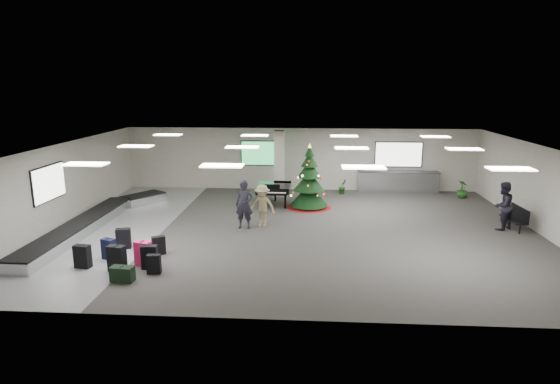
# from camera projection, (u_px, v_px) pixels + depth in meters

# --- Properties ---
(ground) EXTENTS (18.00, 18.00, 0.00)m
(ground) POSITION_uv_depth(u_px,v_px,m) (296.00, 230.00, 17.79)
(ground) COLOR #32302E
(ground) RESTS_ON ground
(room_envelope) EXTENTS (18.02, 14.02, 3.21)m
(room_envelope) POSITION_uv_depth(u_px,v_px,m) (287.00, 166.00, 17.94)
(room_envelope) COLOR #A7A499
(room_envelope) RESTS_ON ground
(baggage_carousel) EXTENTS (2.28, 9.71, 0.43)m
(baggage_carousel) POSITION_uv_depth(u_px,v_px,m) (94.00, 221.00, 18.16)
(baggage_carousel) COLOR silver
(baggage_carousel) RESTS_ON ground
(service_counter) EXTENTS (4.05, 0.65, 1.08)m
(service_counter) POSITION_uv_depth(u_px,v_px,m) (398.00, 182.00, 23.81)
(service_counter) COLOR silver
(service_counter) RESTS_ON ground
(suitcase_0) EXTENTS (0.55, 0.38, 0.81)m
(suitcase_0) POSITION_uv_depth(u_px,v_px,m) (117.00, 259.00, 13.76)
(suitcase_0) COLOR black
(suitcase_0) RESTS_ON ground
(suitcase_1) EXTENTS (0.48, 0.27, 0.74)m
(suitcase_1) POSITION_uv_depth(u_px,v_px,m) (150.00, 257.00, 13.97)
(suitcase_1) COLOR black
(suitcase_1) RESTS_ON ground
(pink_suitcase) EXTENTS (0.55, 0.41, 0.79)m
(pink_suitcase) POSITION_uv_depth(u_px,v_px,m) (143.00, 254.00, 14.19)
(pink_suitcase) COLOR #FF216A
(pink_suitcase) RESTS_ON ground
(suitcase_3) EXTENTS (0.46, 0.40, 0.63)m
(suitcase_3) POSITION_uv_depth(u_px,v_px,m) (159.00, 245.00, 15.14)
(suitcase_3) COLOR black
(suitcase_3) RESTS_ON ground
(navy_suitcase) EXTENTS (0.49, 0.39, 0.68)m
(navy_suitcase) POSITION_uv_depth(u_px,v_px,m) (109.00, 249.00, 14.74)
(navy_suitcase) COLOR black
(navy_suitcase) RESTS_ON ground
(suitcase_5) EXTENTS (0.51, 0.33, 0.73)m
(suitcase_5) POSITION_uv_depth(u_px,v_px,m) (83.00, 256.00, 14.04)
(suitcase_5) COLOR black
(suitcase_5) RESTS_ON ground
(green_duffel) EXTENTS (0.67, 0.39, 0.45)m
(green_duffel) POSITION_uv_depth(u_px,v_px,m) (122.00, 274.00, 13.10)
(green_duffel) COLOR black
(green_duffel) RESTS_ON ground
(suitcase_7) EXTENTS (0.41, 0.24, 0.59)m
(suitcase_7) POSITION_uv_depth(u_px,v_px,m) (154.00, 264.00, 13.62)
(suitcase_7) COLOR black
(suitcase_7) RESTS_ON ground
(suitcase_8) EXTENTS (0.52, 0.37, 0.71)m
(suitcase_8) POSITION_uv_depth(u_px,v_px,m) (124.00, 239.00, 15.69)
(suitcase_8) COLOR black
(suitcase_8) RESTS_ON ground
(christmas_tree) EXTENTS (2.02, 2.02, 2.89)m
(christmas_tree) POSITION_uv_depth(u_px,v_px,m) (309.00, 186.00, 20.76)
(christmas_tree) COLOR #661209
(christmas_tree) RESTS_ON ground
(grand_piano) EXTENTS (1.53, 1.93, 1.09)m
(grand_piano) POSITION_uv_depth(u_px,v_px,m) (274.00, 188.00, 21.29)
(grand_piano) COLOR black
(grand_piano) RESTS_ON ground
(bench) EXTENTS (0.53, 1.42, 0.89)m
(bench) POSITION_uv_depth(u_px,v_px,m) (516.00, 217.00, 17.71)
(bench) COLOR black
(bench) RESTS_ON ground
(traveler_a) EXTENTS (0.71, 0.49, 1.87)m
(traveler_a) POSITION_uv_depth(u_px,v_px,m) (244.00, 205.00, 17.77)
(traveler_a) COLOR black
(traveler_a) RESTS_ON ground
(traveler_b) EXTENTS (1.19, 0.88, 1.65)m
(traveler_b) POSITION_uv_depth(u_px,v_px,m) (262.00, 206.00, 18.01)
(traveler_b) COLOR #8C8056
(traveler_b) RESTS_ON ground
(traveler_bench) EXTENTS (1.13, 1.09, 1.84)m
(traveler_bench) POSITION_uv_depth(u_px,v_px,m) (503.00, 206.00, 17.62)
(traveler_bench) COLOR black
(traveler_bench) RESTS_ON ground
(potted_plant_left) EXTENTS (0.55, 0.53, 0.78)m
(potted_plant_left) POSITION_uv_depth(u_px,v_px,m) (342.00, 186.00, 23.47)
(potted_plant_left) COLOR #194014
(potted_plant_left) RESTS_ON ground
(potted_plant_right) EXTENTS (0.66, 0.66, 0.88)m
(potted_plant_right) POSITION_uv_depth(u_px,v_px,m) (462.00, 189.00, 22.61)
(potted_plant_right) COLOR #194014
(potted_plant_right) RESTS_ON ground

